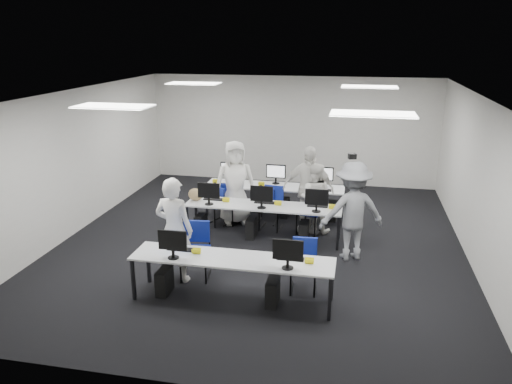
% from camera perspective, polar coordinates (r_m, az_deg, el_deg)
% --- Properties ---
extents(room, '(9.00, 9.02, 3.00)m').
position_cam_1_polar(room, '(9.80, 0.63, 2.38)').
color(room, black).
rests_on(room, ground).
extents(ceiling_panels, '(5.20, 4.60, 0.02)m').
position_cam_1_polar(ceiling_panels, '(9.53, 0.66, 11.04)').
color(ceiling_panels, white).
rests_on(ceiling_panels, room).
extents(desk_front, '(3.20, 0.70, 0.73)m').
position_cam_1_polar(desk_front, '(7.88, -2.74, -7.88)').
color(desk_front, silver).
rests_on(desk_front, ground).
extents(desk_mid, '(3.20, 0.70, 0.73)m').
position_cam_1_polar(desk_mid, '(10.23, 0.83, -1.77)').
color(desk_mid, silver).
rests_on(desk_mid, ground).
extents(desk_back, '(3.20, 0.70, 0.73)m').
position_cam_1_polar(desk_back, '(11.55, 2.13, 0.48)').
color(desk_back, silver).
rests_on(desk_back, ground).
extents(equipment_front, '(2.51, 0.41, 1.19)m').
position_cam_1_polar(equipment_front, '(8.06, -4.08, -9.88)').
color(equipment_front, '#0D2FB1').
rests_on(equipment_front, desk_front).
extents(equipment_mid, '(2.91, 0.41, 1.19)m').
position_cam_1_polar(equipment_mid, '(10.36, -0.24, -3.41)').
color(equipment_mid, white).
rests_on(equipment_mid, desk_mid).
extents(equipment_back, '(2.91, 0.41, 1.19)m').
position_cam_1_polar(equipment_back, '(11.63, 3.05, -1.07)').
color(equipment_back, white).
rests_on(equipment_back, desk_back).
extents(chair_0, '(0.54, 0.58, 0.97)m').
position_cam_1_polar(chair_0, '(8.82, -6.90, -7.78)').
color(chair_0, navy).
rests_on(chair_0, ground).
extents(chair_1, '(0.45, 0.48, 0.87)m').
position_cam_1_polar(chair_1, '(8.38, 5.45, -9.41)').
color(chair_1, navy).
rests_on(chair_1, ground).
extents(chair_2, '(0.57, 0.59, 0.88)m').
position_cam_1_polar(chair_2, '(11.19, -3.85, -2.29)').
color(chair_2, navy).
rests_on(chair_2, ground).
extents(chair_3, '(0.50, 0.54, 0.92)m').
position_cam_1_polar(chair_3, '(10.91, 1.76, -2.70)').
color(chair_3, navy).
rests_on(chair_3, ground).
extents(chair_4, '(0.57, 0.60, 0.93)m').
position_cam_1_polar(chair_4, '(10.71, 6.19, -3.18)').
color(chair_4, navy).
rests_on(chair_4, ground).
extents(chair_5, '(0.56, 0.58, 0.87)m').
position_cam_1_polar(chair_5, '(11.28, -3.92, -2.14)').
color(chair_5, navy).
rests_on(chair_5, ground).
extents(chair_6, '(0.45, 0.48, 0.86)m').
position_cam_1_polar(chair_6, '(11.25, 1.31, -2.17)').
color(chair_6, navy).
rests_on(chair_6, ground).
extents(chair_7, '(0.55, 0.58, 0.95)m').
position_cam_1_polar(chair_7, '(11.10, 6.57, -2.40)').
color(chair_7, navy).
rests_on(chair_7, ground).
extents(handbag, '(0.34, 0.23, 0.26)m').
position_cam_1_polar(handbag, '(10.54, -6.93, -0.29)').
color(handbag, '#93734C').
rests_on(handbag, desk_mid).
extents(student_0, '(0.72, 0.51, 1.84)m').
position_cam_1_polar(student_0, '(8.55, -9.33, -4.28)').
color(student_0, silver).
rests_on(student_0, ground).
extents(student_1, '(0.79, 0.65, 1.52)m').
position_cam_1_polar(student_1, '(10.66, 6.66, -0.64)').
color(student_1, silver).
rests_on(student_1, ground).
extents(student_2, '(1.07, 0.90, 1.87)m').
position_cam_1_polar(student_2, '(11.06, -2.40, 1.08)').
color(student_2, silver).
rests_on(student_2, ground).
extents(student_3, '(1.12, 0.52, 1.87)m').
position_cam_1_polar(student_3, '(10.66, 5.98, 0.35)').
color(student_3, silver).
rests_on(student_3, ground).
extents(photographer, '(1.38, 1.07, 1.88)m').
position_cam_1_polar(photographer, '(9.42, 10.95, -2.15)').
color(photographer, slate).
rests_on(photographer, ground).
extents(dslr_camera, '(0.19, 0.22, 0.10)m').
position_cam_1_polar(dslr_camera, '(9.31, 10.95, 4.04)').
color(dslr_camera, black).
rests_on(dslr_camera, photographer).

